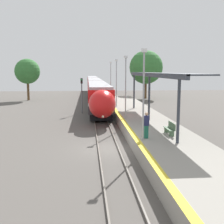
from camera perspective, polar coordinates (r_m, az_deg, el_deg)
The scene contains 15 objects.
ground_plane at distance 20.55m, azimuth -0.75°, elevation -7.53°, with size 120.00×120.00×0.00m, color #56514C.
rail_left at distance 20.49m, azimuth -2.78°, elevation -7.37°, with size 0.08×90.00×0.15m, color slate.
rail_right at distance 20.59m, azimuth 1.26°, elevation -7.28°, with size 0.08×90.00×0.15m, color slate.
train at distance 59.51m, azimuth -3.60°, elevation 5.11°, with size 2.86×66.42×3.93m.
platform_right at distance 21.10m, azimuth 10.42°, elevation -5.84°, with size 4.86×64.00×1.01m.
platform_bench at distance 21.02m, azimuth 11.76°, elevation -3.21°, with size 0.44×1.67×0.89m.
person_waiting at distance 19.47m, azimuth 6.99°, elevation -2.57°, with size 0.36×0.24×1.82m.
railway_signal at distance 37.53m, azimuth -6.16°, elevation 4.05°, with size 0.28×0.28×4.65m.
lamppost_near at distance 18.80m, azimuth 6.44°, elevation 4.66°, with size 0.36×0.20×6.07m.
lamppost_mid at distance 27.51m, azimuth 2.79°, elevation 5.86°, with size 0.36×0.20×6.07m.
lamppost_far at distance 36.27m, azimuth 0.89°, elevation 6.48°, with size 0.36×0.20×6.07m.
lamppost_farthest at distance 45.07m, azimuth -0.26°, elevation 6.85°, with size 0.36×0.20×6.07m.
station_canopy at distance 26.57m, azimuth 8.86°, elevation 7.29°, with size 2.02×20.17×4.45m.
background_tree_left at distance 56.07m, azimuth -16.82°, elevation 7.89°, with size 4.74×4.74×7.89m.
background_tree_right at distance 57.69m, azimuth 6.92°, elevation 9.00°, with size 6.71×6.71×9.68m.
Camera 1 is at (-1.45, -19.71, 5.63)m, focal length 45.00 mm.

